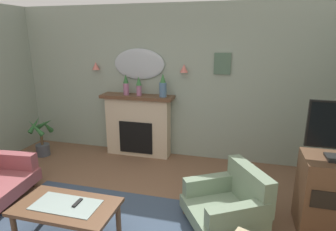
# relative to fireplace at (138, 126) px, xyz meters

# --- Properties ---
(wall_back) EXTENTS (6.87, 0.10, 2.75)m
(wall_back) POSITION_rel_fireplace_xyz_m (0.59, 0.22, 0.81)
(wall_back) COLOR #93A393
(wall_back) RESTS_ON ground
(fireplace) EXTENTS (1.36, 0.36, 1.16)m
(fireplace) POSITION_rel_fireplace_xyz_m (0.00, 0.00, 0.00)
(fireplace) COLOR beige
(fireplace) RESTS_ON ground
(mantel_vase_right) EXTENTS (0.10, 0.10, 0.38)m
(mantel_vase_right) POSITION_rel_fireplace_xyz_m (-0.20, -0.03, 0.78)
(mantel_vase_right) COLOR #9E6084
(mantel_vase_right) RESTS_ON fireplace
(mantel_vase_left) EXTENTS (0.10, 0.10, 0.35)m
(mantel_vase_left) POSITION_rel_fireplace_xyz_m (0.05, -0.03, 0.77)
(mantel_vase_left) COLOR #9E6084
(mantel_vase_left) RESTS_ON fireplace
(mantel_vase_centre) EXTENTS (0.13, 0.13, 0.42)m
(mantel_vase_centre) POSITION_rel_fireplace_xyz_m (0.50, -0.03, 0.77)
(mantel_vase_centre) COLOR #4C7093
(mantel_vase_centre) RESTS_ON fireplace
(wall_mirror) EXTENTS (0.96, 0.06, 0.56)m
(wall_mirror) POSITION_rel_fireplace_xyz_m (0.00, 0.14, 1.14)
(wall_mirror) COLOR #B2BCC6
(wall_sconce_left) EXTENTS (0.14, 0.14, 0.14)m
(wall_sconce_left) POSITION_rel_fireplace_xyz_m (-0.85, 0.09, 1.09)
(wall_sconce_left) COLOR #D17066
(wall_sconce_right) EXTENTS (0.14, 0.14, 0.14)m
(wall_sconce_right) POSITION_rel_fireplace_xyz_m (0.85, 0.09, 1.09)
(wall_sconce_right) COLOR #D17066
(framed_picture) EXTENTS (0.28, 0.03, 0.36)m
(framed_picture) POSITION_rel_fireplace_xyz_m (1.50, 0.15, 1.18)
(framed_picture) COLOR #4C6B56
(coffee_table) EXTENTS (1.10, 0.60, 0.45)m
(coffee_table) POSITION_rel_fireplace_xyz_m (0.10, -2.47, -0.19)
(coffee_table) COLOR brown
(coffee_table) RESTS_ON ground
(tv_remote) EXTENTS (0.04, 0.16, 0.02)m
(tv_remote) POSITION_rel_fireplace_xyz_m (0.21, -2.42, -0.12)
(tv_remote) COLOR black
(tv_remote) RESTS_ON coffee_table
(armchair_in_corner) EXTENTS (1.12, 1.11, 0.71)m
(armchair_in_corner) POSITION_rel_fireplace_xyz_m (1.80, -1.73, -0.27)
(armchair_in_corner) COLOR gray
(armchair_in_corner) RESTS_ON ground
(potted_plant_small_fern) EXTENTS (0.41, 0.40, 0.75)m
(potted_plant_small_fern) POSITION_rel_fireplace_xyz_m (-1.74, -0.52, -0.23)
(potted_plant_small_fern) COLOR #474C56
(potted_plant_small_fern) RESTS_ON ground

